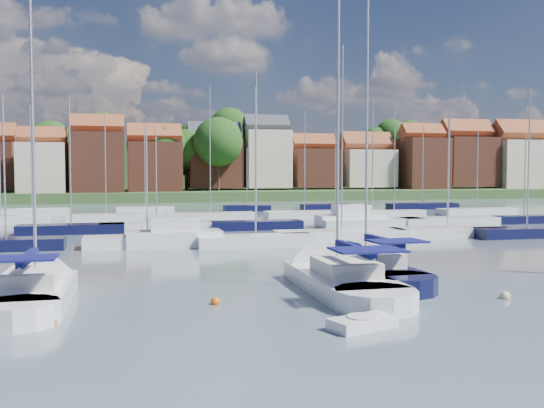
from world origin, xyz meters
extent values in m
plane|color=#495764|center=(0.00, 40.00, 0.00)|extent=(260.00, 260.00, 0.00)
cube|color=white|center=(-12.71, 1.66, 0.25)|extent=(3.05, 7.10, 1.20)
cone|color=white|center=(-12.65, 6.07, 0.25)|extent=(2.99, 3.47, 2.94)
cylinder|color=white|center=(-12.76, -1.87, 0.25)|extent=(2.98, 2.98, 1.20)
cube|color=silver|center=(-12.72, 1.17, 1.20)|extent=(2.10, 2.97, 0.70)
cylinder|color=#B2B2B7|center=(-12.70, 2.15, 7.38)|extent=(0.14, 0.14, 13.07)
cylinder|color=#B2B2B7|center=(-12.73, 0.19, 2.05)|extent=(0.16, 3.92, 0.10)
cube|color=#101150|center=(-12.73, 0.19, 2.20)|extent=(0.36, 3.73, 0.35)
cube|color=#101150|center=(-12.75, -1.08, 2.35)|extent=(2.53, 1.80, 0.08)
cube|color=white|center=(0.98, 1.29, 0.25)|extent=(3.53, 8.31, 1.20)
cone|color=white|center=(1.03, 6.46, 0.25)|extent=(3.49, 4.06, 3.45)
cylinder|color=white|center=(0.94, -2.85, 0.25)|extent=(3.48, 3.48, 1.20)
cube|color=silver|center=(0.98, 0.71, 1.20)|extent=(2.45, 3.47, 0.70)
cylinder|color=#B2B2B7|center=(0.99, 1.86, 8.51)|extent=(0.14, 0.14, 15.33)
cylinder|color=#B2B2B7|center=(0.97, -0.44, 2.05)|extent=(0.14, 4.60, 0.10)
cube|color=#101150|center=(0.97, -0.44, 2.20)|extent=(0.34, 4.37, 0.35)
cube|color=#101150|center=(0.95, -1.93, 2.35)|extent=(2.95, 2.10, 0.08)
cube|color=black|center=(3.38, 3.49, 0.25)|extent=(3.39, 7.37, 1.20)
cone|color=black|center=(3.14, 8.00, 0.25)|extent=(3.19, 3.67, 3.01)
cylinder|color=black|center=(3.58, -0.11, 0.25)|extent=(3.17, 3.17, 1.20)
cube|color=silver|center=(3.41, 2.99, 1.20)|extent=(2.26, 3.12, 0.70)
cylinder|color=#B2B2B7|center=(3.36, 3.99, 7.69)|extent=(0.14, 0.14, 13.68)
cylinder|color=#B2B2B7|center=(3.46, 1.99, 2.05)|extent=(0.31, 4.01, 0.10)
cube|color=#101150|center=(3.46, 1.99, 2.20)|extent=(0.50, 3.82, 0.35)
cube|color=#101150|center=(3.53, 0.69, 2.35)|extent=(2.65, 1.94, 0.08)
cube|color=white|center=(-0.71, -5.48, 0.18)|extent=(2.72, 1.91, 0.49)
cylinder|color=white|center=(-0.71, -5.48, 0.31)|extent=(1.15, 1.15, 0.31)
sphere|color=#D85914|center=(-11.61, -2.39, 0.00)|extent=(0.43, 0.43, 0.43)
sphere|color=#D85914|center=(-5.23, -0.25, 0.00)|extent=(0.43, 0.43, 0.43)
sphere|color=beige|center=(1.46, -3.26, 0.00)|extent=(0.41, 0.41, 0.41)
sphere|color=beige|center=(3.11, 6.69, 0.00)|extent=(0.44, 0.44, 0.44)
sphere|color=beige|center=(7.41, -2.20, 0.00)|extent=(0.47, 0.47, 0.47)
cube|color=black|center=(-17.11, 20.54, 0.35)|extent=(8.01, 2.24, 1.00)
cylinder|color=#B2B2B7|center=(-17.11, 20.54, 5.93)|extent=(0.12, 0.12, 10.16)
cube|color=white|center=(-7.27, 20.20, 0.35)|extent=(9.22, 2.58, 1.00)
cylinder|color=#B2B2B7|center=(-7.27, 20.20, 4.94)|extent=(0.12, 0.12, 8.18)
cube|color=white|center=(0.63, 18.61, 0.35)|extent=(8.78, 2.46, 1.00)
cylinder|color=#B2B2B7|center=(0.63, 18.61, 6.38)|extent=(0.12, 0.12, 11.06)
cube|color=white|center=(8.23, 20.67, 0.35)|extent=(10.79, 3.02, 1.00)
cylinder|color=#B2B2B7|center=(8.23, 20.67, 8.29)|extent=(0.12, 0.12, 14.87)
cube|color=white|center=(17.98, 21.03, 0.35)|extent=(10.13, 2.84, 1.00)
cylinder|color=#B2B2B7|center=(17.98, 21.03, 5.65)|extent=(0.12, 0.12, 9.59)
cube|color=black|center=(24.42, 19.12, 0.35)|extent=(9.52, 2.67, 1.00)
cylinder|color=#B2B2B7|center=(24.42, 19.12, 6.73)|extent=(0.12, 0.12, 11.77)
cube|color=white|center=(-5.31, 20.00, 0.50)|extent=(7.00, 2.60, 1.40)
cube|color=white|center=(-5.31, 20.00, 1.60)|extent=(3.50, 2.20, 1.30)
cube|color=black|center=(-13.55, 31.64, 0.35)|extent=(9.30, 2.60, 1.00)
cylinder|color=#B2B2B7|center=(-13.55, 31.64, 6.59)|extent=(0.12, 0.12, 11.48)
cube|color=white|center=(-5.94, 32.01, 0.35)|extent=(10.40, 2.91, 1.00)
cylinder|color=#B2B2B7|center=(-5.94, 32.01, 5.24)|extent=(0.12, 0.12, 8.77)
cube|color=black|center=(3.48, 31.28, 0.35)|extent=(8.80, 2.46, 1.00)
cylinder|color=#B2B2B7|center=(3.48, 31.28, 8.01)|extent=(0.12, 0.12, 14.33)
cube|color=white|center=(15.40, 31.16, 0.35)|extent=(10.73, 3.00, 1.00)
cylinder|color=#B2B2B7|center=(15.40, 31.16, 6.92)|extent=(0.12, 0.12, 12.14)
cube|color=white|center=(23.82, 30.97, 0.35)|extent=(10.48, 2.93, 1.00)
cylinder|color=#B2B2B7|center=(23.82, 30.97, 5.99)|extent=(0.12, 0.12, 10.28)
cube|color=black|center=(32.94, 31.07, 0.35)|extent=(6.84, 1.91, 1.00)
cylinder|color=#B2B2B7|center=(32.94, 31.07, 5.26)|extent=(0.12, 0.12, 8.82)
cube|color=white|center=(13.46, 32.00, 0.50)|extent=(7.00, 2.60, 1.40)
cube|color=white|center=(13.46, 32.00, 1.60)|extent=(3.50, 2.20, 1.30)
cube|color=white|center=(-21.71, 44.21, 0.35)|extent=(9.71, 2.72, 1.00)
cube|color=white|center=(-10.84, 44.51, 0.35)|extent=(8.49, 2.38, 1.00)
cylinder|color=#B2B2B7|center=(-10.84, 44.51, 6.51)|extent=(0.12, 0.12, 11.31)
cube|color=white|center=(0.79, 43.78, 0.35)|extent=(10.16, 2.85, 1.00)
cylinder|color=#B2B2B7|center=(0.79, 43.78, 8.15)|extent=(0.12, 0.12, 14.59)
cube|color=white|center=(12.17, 43.90, 0.35)|extent=(9.53, 2.67, 1.00)
cylinder|color=#B2B2B7|center=(12.17, 43.90, 6.81)|extent=(0.12, 0.12, 11.91)
cube|color=white|center=(23.16, 42.50, 0.35)|extent=(7.62, 2.13, 1.00)
cylinder|color=#B2B2B7|center=(23.16, 42.50, 6.91)|extent=(0.12, 0.12, 12.13)
cube|color=white|center=(35.22, 43.59, 0.35)|extent=(10.17, 2.85, 1.00)
cylinder|color=#B2B2B7|center=(35.22, 43.59, 5.72)|extent=(0.12, 0.12, 9.73)
cube|color=white|center=(-20.26, 56.56, 0.35)|extent=(9.24, 2.59, 1.00)
cylinder|color=#B2B2B7|center=(-20.26, 56.56, 7.43)|extent=(0.12, 0.12, 13.17)
cube|color=white|center=(-6.08, 57.30, 0.35)|extent=(7.57, 2.12, 1.00)
cylinder|color=#B2B2B7|center=(-6.08, 57.30, 5.97)|extent=(0.12, 0.12, 10.24)
cube|color=black|center=(7.88, 57.47, 0.35)|extent=(6.58, 1.84, 1.00)
cylinder|color=#B2B2B7|center=(7.88, 57.47, 4.85)|extent=(0.12, 0.12, 8.01)
cube|color=black|center=(20.94, 57.40, 0.35)|extent=(9.92, 2.78, 1.00)
cylinder|color=#B2B2B7|center=(20.94, 57.40, 6.31)|extent=(0.12, 0.12, 10.92)
cube|color=black|center=(34.28, 56.37, 0.35)|extent=(10.55, 2.95, 1.00)
cylinder|color=#B2B2B7|center=(34.28, 56.37, 6.61)|extent=(0.12, 0.12, 11.51)
cube|color=#3D572B|center=(0.00, 117.00, 0.30)|extent=(200.00, 70.00, 3.00)
cube|color=#3D572B|center=(0.00, 142.00, 5.00)|extent=(200.00, 60.00, 14.00)
cube|color=beige|center=(-22.74, 89.00, 6.08)|extent=(8.09, 8.80, 8.96)
cube|color=brown|center=(-22.74, 89.00, 11.55)|extent=(8.25, 4.00, 4.00)
cube|color=brown|center=(-13.35, 89.94, 7.08)|extent=(9.36, 10.17, 10.97)
cube|color=brown|center=(-13.35, 89.94, 13.72)|extent=(9.54, 4.63, 4.63)
cube|color=brown|center=(-3.04, 91.65, 6.31)|extent=(9.90, 8.56, 9.42)
cube|color=brown|center=(-3.04, 91.65, 12.23)|extent=(10.10, 4.90, 4.90)
cube|color=brown|center=(9.10, 96.65, 6.95)|extent=(10.59, 8.93, 9.49)
cube|color=#383A42|center=(9.10, 96.65, 12.99)|extent=(10.80, 5.24, 5.24)
cube|color=beige|center=(19.71, 95.80, 8.02)|extent=(9.01, 8.61, 11.65)
cube|color=#383A42|center=(19.71, 95.80, 14.95)|extent=(9.19, 4.46, 4.46)
cube|color=brown|center=(30.17, 97.00, 6.20)|extent=(9.10, 9.34, 8.00)
cube|color=brown|center=(30.17, 97.00, 11.32)|extent=(9.28, 4.50, 4.50)
cube|color=beige|center=(41.95, 96.59, 6.14)|extent=(10.86, 9.59, 7.88)
cube|color=brown|center=(41.95, 96.59, 11.41)|extent=(11.07, 5.37, 5.37)
cube|color=brown|center=(53.76, 93.92, 7.09)|extent=(9.18, 9.96, 10.97)
cube|color=brown|center=(53.76, 93.92, 13.70)|extent=(9.36, 4.54, 4.54)
cube|color=brown|center=(65.18, 95.21, 7.58)|extent=(11.39, 9.67, 10.76)
cube|color=brown|center=(65.18, 95.21, 14.36)|extent=(11.62, 5.64, 5.64)
cube|color=beige|center=(78.01, 93.34, 7.00)|extent=(12.95, 8.52, 10.80)
cube|color=brown|center=(78.01, 93.34, 13.99)|extent=(13.21, 6.41, 6.41)
cylinder|color=#382619|center=(56.77, 115.51, 8.51)|extent=(0.50, 0.50, 4.47)
sphere|color=#264F18|center=(56.77, 115.51, 14.58)|extent=(8.18, 8.18, 8.18)
cylinder|color=#382619|center=(3.46, 95.93, 3.83)|extent=(0.50, 0.50, 4.46)
sphere|color=#264F18|center=(3.46, 95.93, 9.88)|extent=(8.15, 8.15, 8.15)
cylinder|color=#382619|center=(15.22, 113.68, 8.58)|extent=(0.50, 0.50, 5.15)
sphere|color=#264F18|center=(15.22, 113.68, 15.56)|extent=(9.41, 9.41, 9.41)
cylinder|color=#382619|center=(-13.54, 116.31, 8.68)|extent=(0.50, 0.50, 4.56)
sphere|color=#264F18|center=(-13.54, 116.31, 14.87)|extent=(8.34, 8.34, 8.34)
cylinder|color=#382619|center=(-23.24, 105.25, 4.18)|extent=(0.50, 0.50, 5.15)
sphere|color=#264F18|center=(-23.24, 105.25, 11.17)|extent=(9.42, 9.42, 9.42)
cylinder|color=#382619|center=(13.76, 104.71, 3.48)|extent=(0.50, 0.50, 3.77)
sphere|color=#264F18|center=(13.76, 104.71, 8.60)|extent=(6.89, 6.89, 6.89)
cylinder|color=#382619|center=(9.05, 90.94, 4.21)|extent=(0.50, 0.50, 5.21)
sphere|color=#264F18|center=(9.05, 90.94, 11.28)|extent=(9.53, 9.53, 9.53)
cylinder|color=#382619|center=(61.93, 101.62, 3.09)|extent=(0.50, 0.50, 2.97)
sphere|color=#264F18|center=(61.93, 101.62, 7.12)|extent=(5.44, 5.44, 5.44)
cylinder|color=#382619|center=(-1.15, 93.75, 4.02)|extent=(0.50, 0.50, 4.84)
sphere|color=#264F18|center=(-1.15, 93.75, 10.59)|extent=(8.85, 8.85, 8.85)
cylinder|color=#382619|center=(52.68, 115.72, 8.17)|extent=(0.50, 0.50, 3.72)
sphere|color=#264F18|center=(52.68, 115.72, 13.21)|extent=(6.80, 6.80, 6.80)
cylinder|color=#382619|center=(54.05, 94.13, 3.62)|extent=(0.50, 0.50, 4.05)
sphere|color=#264F18|center=(54.05, 94.13, 9.11)|extent=(7.40, 7.40, 7.40)
cylinder|color=#382619|center=(6.84, 113.29, 7.91)|extent=(0.50, 0.50, 3.93)
sphere|color=#264F18|center=(6.84, 113.29, 13.24)|extent=(7.19, 7.19, 7.19)
cylinder|color=#382619|center=(30.65, 100.17, 3.51)|extent=(0.50, 0.50, 3.82)
sphere|color=#264F18|center=(30.65, 100.17, 8.70)|extent=(6.99, 6.99, 6.99)
cylinder|color=#382619|center=(-17.44, 93.12, 3.34)|extent=(0.50, 0.50, 3.48)
sphere|color=#264F18|center=(-17.44, 93.12, 8.07)|extent=(6.37, 6.37, 6.37)
cylinder|color=#382619|center=(57.51, 102.81, 3.09)|extent=(0.50, 0.50, 2.99)
sphere|color=#264F18|center=(57.51, 102.81, 7.14)|extent=(5.46, 5.46, 5.46)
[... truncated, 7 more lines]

